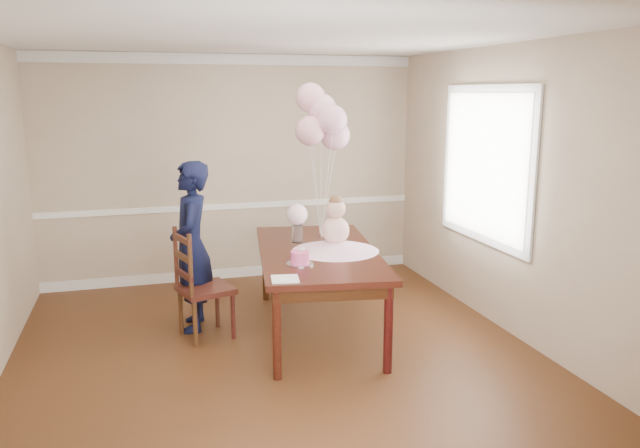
{
  "coord_description": "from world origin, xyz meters",
  "views": [
    {
      "loc": [
        -1.06,
        -4.96,
        2.26
      ],
      "look_at": [
        0.52,
        0.51,
        1.05
      ],
      "focal_mm": 35.0,
      "sensor_mm": 36.0,
      "label": 1
    }
  ],
  "objects_px": {
    "birthday_cake": "(300,257)",
    "dining_chair_seat": "(206,289)",
    "woman": "(191,247)",
    "dining_table_top": "(318,252)"
  },
  "relations": [
    {
      "from": "dining_chair_seat",
      "to": "woman",
      "type": "bearing_deg",
      "value": 93.4
    },
    {
      "from": "dining_chair_seat",
      "to": "dining_table_top",
      "type": "bearing_deg",
      "value": -24.27
    },
    {
      "from": "birthday_cake",
      "to": "dining_chair_seat",
      "type": "xyz_separation_m",
      "value": [
        -0.75,
        0.59,
        -0.4
      ]
    },
    {
      "from": "dining_chair_seat",
      "to": "woman",
      "type": "xyz_separation_m",
      "value": [
        -0.09,
        0.27,
        0.35
      ]
    },
    {
      "from": "dining_table_top",
      "to": "dining_chair_seat",
      "type": "distance_m",
      "value": 1.1
    },
    {
      "from": "dining_table_top",
      "to": "dining_chair_seat",
      "type": "relative_size",
      "value": 4.75
    },
    {
      "from": "dining_table_top",
      "to": "woman",
      "type": "distance_m",
      "value": 1.21
    },
    {
      "from": "dining_table_top",
      "to": "dining_chair_seat",
      "type": "bearing_deg",
      "value": -179.47
    },
    {
      "from": "dining_chair_seat",
      "to": "birthday_cake",
      "type": "bearing_deg",
      "value": -54.35
    },
    {
      "from": "birthday_cake",
      "to": "dining_table_top",
      "type": "bearing_deg",
      "value": 57.34
    }
  ]
}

